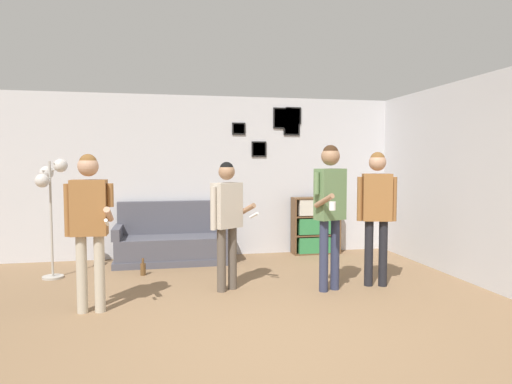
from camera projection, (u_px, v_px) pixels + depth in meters
The scene contains 12 objects.
ground_plane at pixel (272, 346), 3.96m from camera, with size 20.00×20.00×0.00m, color #846647.
wall_back at pixel (218, 176), 7.76m from camera, with size 8.49×0.08×2.70m.
wall_right at pixel (452, 179), 6.41m from camera, with size 0.06×6.34×2.70m.
couch at pixel (174, 243), 7.27m from camera, with size 1.83×0.80×0.95m.
bookshelf at pixel (316, 226), 7.93m from camera, with size 0.82×0.30×0.98m.
floor_lamp at pixel (50, 187), 6.18m from camera, with size 0.39×0.43×1.64m.
person_player_foreground_left at pixel (89, 216), 4.78m from camera, with size 0.50×0.46×1.68m.
person_player_foreground_center at pixel (227, 213), 5.62m from camera, with size 0.59×0.36×1.60m.
person_watcher_holding_cup at pixel (330, 200), 5.59m from camera, with size 0.47×0.54×1.80m.
person_spectator_near_bookshelf at pixel (377, 204), 5.81m from camera, with size 0.48×0.29×1.72m.
bottle_on_floor at pixel (143, 269), 6.42m from camera, with size 0.08×0.08×0.24m.
drinking_cup at pixel (316, 194), 7.89m from camera, with size 0.08×0.08×0.10m.
Camera 1 is at (-0.90, -3.76, 1.60)m, focal length 32.00 mm.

